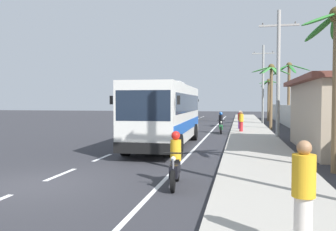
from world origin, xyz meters
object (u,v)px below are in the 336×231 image
Objects in this scene: utility_pole_mid at (278,71)px; palm_second at (336,51)px; utility_pole_far at (263,83)px; palm_third at (269,92)px; pedestrian_near_kerb at (240,119)px; pedestrian_midwalk at (303,193)px; coach_bus_foreground at (167,112)px; palm_nearest at (289,80)px; coach_bus_far_lane at (184,105)px; motorcycle_beside_bus at (221,125)px; pedestrian_far_walk at (241,121)px; palm_fourth at (271,81)px; motorcycle_trailing at (175,164)px.

palm_second is (0.74, -11.04, -0.29)m from utility_pole_mid.
palm_third is at bearing 80.51° from utility_pole_far.
palm_second reaches higher than palm_third.
pedestrian_midwalk is (0.96, -24.61, 0.10)m from pedestrian_near_kerb.
palm_nearest is (8.82, 18.14, 2.75)m from coach_bus_foreground.
coach_bus_far_lane is 1.49× the size of utility_pole_mid.
palm_nearest is 24.10m from palm_second.
pedestrian_midwalk reaches higher than motorcycle_beside_bus.
pedestrian_near_kerb is 0.98× the size of pedestrian_far_walk.
utility_pole_far is at bearing -44.51° from coach_bus_far_lane.
coach_bus_far_lane is 23.04m from pedestrian_far_walk.
coach_bus_foreground is at bearing -117.11° from palm_fourth.
utility_pole_mid reaches higher than palm_fourth.
utility_pole_far is 1.33× the size of palm_nearest.
pedestrian_near_kerb is 9.77m from utility_pole_far.
utility_pole_far reaches higher than palm_third.
palm_third is (1.18, 7.06, -0.84)m from utility_pole_far.
palm_second is (3.19, -17.51, 3.23)m from pedestrian_near_kerb.
motorcycle_beside_bus is 15.43m from palm_second.
motorcycle_beside_bus is at bearing -108.04° from utility_pole_far.
pedestrian_far_walk is at bearing 122.28° from utility_pole_mid.
pedestrian_far_walk reaches higher than motorcycle_trailing.
utility_pole_mid is at bearing -91.55° from palm_fourth.
palm_nearest is (6.31, 9.74, 3.96)m from motorcycle_beside_bus.
palm_second is 1.05× the size of palm_third.
pedestrian_near_kerb is 4.49m from palm_fourth.
pedestrian_midwalk reaches higher than pedestrian_near_kerb.
utility_pole_mid is at bearing 38.72° from coach_bus_foreground.
utility_pole_far is at bearing 91.62° from palm_second.
coach_bus_foreground is 6.83× the size of pedestrian_far_walk.
coach_bus_foreground is at bearing -105.47° from palm_third.
motorcycle_beside_bus is 1.24× the size of pedestrian_far_walk.
motorcycle_trailing is at bearing -96.68° from pedestrian_far_walk.
pedestrian_near_kerb is at bearing 91.68° from pedestrian_far_walk.
palm_third is (0.44, 33.33, -0.47)m from palm_second.
coach_bus_far_lane is 14.64m from utility_pole_far.
pedestrian_far_walk is at bearing 16.56° from motorcycle_beside_bus.
coach_bus_foreground is 1.27× the size of utility_pole_mid.
palm_second is at bearing 29.92° from motorcycle_trailing.
palm_fourth is at bearing 91.62° from palm_second.
coach_bus_foreground reaches higher than pedestrian_midwalk.
palm_third is at bearing 78.87° from pedestrian_far_walk.
pedestrian_far_walk is 5.86m from palm_fourth.
palm_fourth is (2.56, 4.08, 3.35)m from pedestrian_far_walk.
palm_fourth is (0.21, -7.42, -0.24)m from utility_pole_far.
pedestrian_far_walk is at bearing -122.10° from palm_fourth.
coach_bus_foreground is 9.14m from motorcycle_trailing.
pedestrian_near_kerb is 2.76m from pedestrian_far_walk.
motorcycle_beside_bus is at bearing 140.11° from utility_pole_mid.
pedestrian_far_walk is (-0.86, 21.86, -0.08)m from pedestrian_midwalk.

